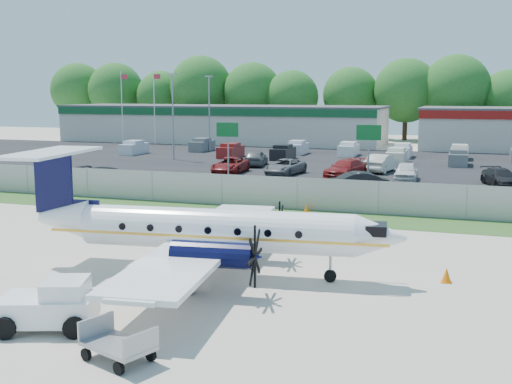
% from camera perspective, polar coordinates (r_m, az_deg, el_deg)
% --- Properties ---
extents(ground, '(170.00, 170.00, 0.00)m').
position_cam_1_polar(ground, '(26.96, -4.08, -6.73)').
color(ground, beige).
rests_on(ground, ground).
extents(grass_verge, '(170.00, 4.00, 0.02)m').
position_cam_1_polar(grass_verge, '(38.02, 2.87, -2.07)').
color(grass_verge, '#2D561E').
rests_on(grass_verge, ground).
extents(access_road, '(170.00, 8.00, 0.02)m').
position_cam_1_polar(access_road, '(44.70, 5.30, -0.43)').
color(access_road, black).
rests_on(access_road, ground).
extents(parking_lot, '(170.00, 32.00, 0.02)m').
position_cam_1_polar(parking_lot, '(65.13, 9.55, 2.44)').
color(parking_lot, black).
rests_on(parking_lot, ground).
extents(perimeter_fence, '(120.00, 0.06, 1.99)m').
position_cam_1_polar(perimeter_fence, '(39.75, 3.66, -0.14)').
color(perimeter_fence, gray).
rests_on(perimeter_fence, ground).
extents(building_west, '(46.40, 12.40, 5.24)m').
position_cam_1_polar(building_west, '(92.53, -3.11, 6.09)').
color(building_west, beige).
rests_on(building_west, ground).
extents(sign_left, '(1.80, 0.26, 5.00)m').
position_cam_1_polar(sign_left, '(50.33, -2.54, 4.78)').
color(sign_left, gray).
rests_on(sign_left, ground).
extents(sign_mid, '(1.80, 0.26, 5.00)m').
position_cam_1_polar(sign_mid, '(47.52, 9.98, 4.41)').
color(sign_mid, gray).
rests_on(sign_mid, ground).
extents(flagpole_west, '(1.06, 0.12, 10.00)m').
position_cam_1_polar(flagpole_west, '(91.36, -11.80, 7.76)').
color(flagpole_west, white).
rests_on(flagpole_west, ground).
extents(flagpole_east, '(1.06, 0.12, 10.00)m').
position_cam_1_polar(flagpole_east, '(88.95, -8.99, 7.81)').
color(flagpole_east, white).
rests_on(flagpole_east, ground).
extents(light_pole_nw, '(0.90, 0.35, 9.09)m').
position_cam_1_polar(light_pole_nw, '(68.87, -7.41, 7.20)').
color(light_pole_nw, gray).
rests_on(light_pole_nw, ground).
extents(light_pole_sw, '(0.90, 0.35, 9.09)m').
position_cam_1_polar(light_pole_sw, '(77.99, -4.18, 7.45)').
color(light_pole_sw, gray).
rests_on(light_pole_sw, ground).
extents(tree_line, '(112.00, 6.00, 14.00)m').
position_cam_1_polar(tree_line, '(98.73, 12.67, 4.53)').
color(tree_line, '#205E1B').
rests_on(tree_line, ground).
extents(aircraft, '(15.75, 15.49, 4.83)m').
position_cam_1_polar(aircraft, '(25.54, -4.26, -3.31)').
color(aircraft, white).
rests_on(aircraft, ground).
extents(pushback_tug, '(3.27, 2.84, 1.54)m').
position_cam_1_polar(pushback_tug, '(21.10, -17.66, -9.55)').
color(pushback_tug, white).
rests_on(pushback_tug, ground).
extents(baggage_cart_far, '(2.29, 1.82, 1.05)m').
position_cam_1_polar(baggage_cart_far, '(18.30, -12.16, -13.07)').
color(baggage_cart_far, gray).
rests_on(baggage_cart_far, ground).
extents(cone_nose, '(0.41, 0.41, 0.58)m').
position_cam_1_polar(cone_nose, '(25.90, 16.57, -7.12)').
color(cone_nose, orange).
rests_on(cone_nose, ground).
extents(cone_starboard_wing, '(0.37, 0.37, 0.53)m').
position_cam_1_polar(cone_starboard_wing, '(39.03, 4.53, -1.44)').
color(cone_starboard_wing, orange).
rests_on(cone_starboard_wing, ground).
extents(road_car_west, '(6.10, 3.30, 1.68)m').
position_cam_1_polar(road_car_west, '(48.77, -12.93, 0.16)').
color(road_car_west, black).
rests_on(road_car_west, ground).
extents(road_car_mid, '(5.17, 3.52, 1.61)m').
position_cam_1_polar(road_car_mid, '(45.93, 8.57, -0.25)').
color(road_car_mid, black).
rests_on(road_car_mid, ground).
extents(parked_car_a, '(2.68, 5.32, 1.44)m').
position_cam_1_polar(parked_car_a, '(57.35, -2.31, 1.67)').
color(parked_car_a, maroon).
rests_on(parked_car_a, ground).
extents(parked_car_b, '(3.10, 5.28, 1.38)m').
position_cam_1_polar(parked_car_b, '(56.40, 2.61, 1.55)').
color(parked_car_b, '#595B5E').
rests_on(parked_car_b, ground).
extents(parked_car_c, '(3.50, 5.63, 1.52)m').
position_cam_1_polar(parked_car_c, '(54.97, 7.94, 1.28)').
color(parked_car_c, maroon).
rests_on(parked_car_c, ground).
extents(parked_car_d, '(1.97, 4.55, 1.53)m').
position_cam_1_polar(parked_car_d, '(53.95, 13.17, 0.98)').
color(parked_car_d, silver).
rests_on(parked_car_d, ground).
extents(parked_car_e, '(3.38, 5.09, 1.37)m').
position_cam_1_polar(parked_car_e, '(52.96, 20.90, 0.48)').
color(parked_car_e, black).
rests_on(parked_car_e, ground).
extents(parked_car_f, '(2.52, 4.84, 1.57)m').
position_cam_1_polar(parked_car_f, '(62.95, -0.01, 2.33)').
color(parked_car_f, '#595B5E').
rests_on(parked_car_f, ground).
extents(parked_car_g, '(2.68, 5.22, 1.64)m').
position_cam_1_polar(parked_car_g, '(59.25, 11.10, 1.75)').
color(parked_car_g, beige).
rests_on(parked_car_g, ground).
extents(far_parking_rows, '(56.00, 10.00, 1.60)m').
position_cam_1_polar(far_parking_rows, '(70.05, 10.19, 2.87)').
color(far_parking_rows, gray).
rests_on(far_parking_rows, ground).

